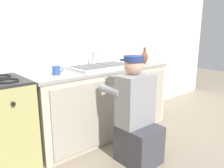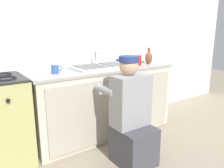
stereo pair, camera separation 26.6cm
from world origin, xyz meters
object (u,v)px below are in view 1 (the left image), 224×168
object	(u,v)px
coffee_mug	(56,70)
plumber_person	(137,119)
cell_phone	(134,61)
sink_double_basin	(102,66)
vase_decorative	(144,57)
soda_cup_red	(135,59)

from	to	relation	value
coffee_mug	plumber_person	bearing A→B (deg)	-53.98
cell_phone	sink_double_basin	bearing A→B (deg)	-169.44
coffee_mug	cell_phone	xyz separation A→B (m)	(1.40, 0.19, -0.04)
vase_decorative	coffee_mug	bearing A→B (deg)	177.73
plumber_person	cell_phone	xyz separation A→B (m)	(0.89, 0.89, 0.43)
vase_decorative	cell_phone	xyz separation A→B (m)	(0.05, 0.24, -0.08)
vase_decorative	soda_cup_red	xyz separation A→B (m)	(-0.20, -0.01, -0.01)
coffee_mug	vase_decorative	bearing A→B (deg)	-2.27
soda_cup_red	vase_decorative	bearing A→B (deg)	2.66
sink_double_basin	plumber_person	size ratio (longest dim) A/B	0.72
sink_double_basin	soda_cup_red	distance (m)	0.52
plumber_person	cell_phone	size ratio (longest dim) A/B	7.89
vase_decorative	sink_double_basin	bearing A→B (deg)	171.54
sink_double_basin	plumber_person	world-z (taller)	plumber_person
sink_double_basin	vase_decorative	size ratio (longest dim) A/B	3.48
sink_double_basin	cell_phone	world-z (taller)	sink_double_basin
soda_cup_red	coffee_mug	bearing A→B (deg)	176.88
coffee_mug	sink_double_basin	bearing A→B (deg)	4.45
cell_phone	soda_cup_red	xyz separation A→B (m)	(-0.25, -0.25, 0.07)
cell_phone	plumber_person	bearing A→B (deg)	-134.99
plumber_person	coffee_mug	world-z (taller)	plumber_person
sink_double_basin	vase_decorative	bearing A→B (deg)	-8.46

